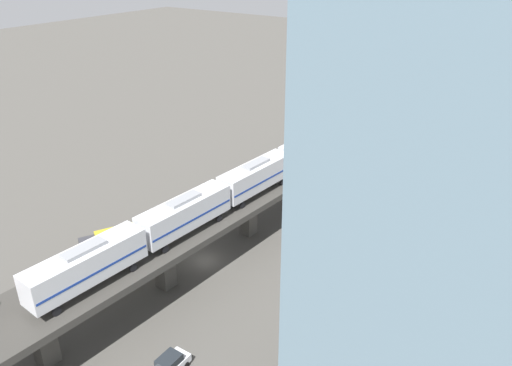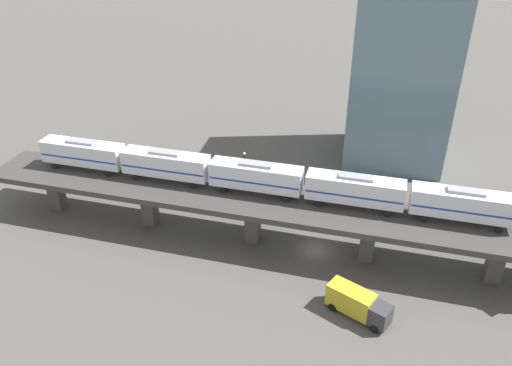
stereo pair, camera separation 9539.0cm
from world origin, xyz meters
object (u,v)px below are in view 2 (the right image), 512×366
object	(u,v)px
office_tower	(403,56)
subway_train	(256,176)
delivery_truck	(358,303)
street_lamp	(244,169)
street_car_white	(436,220)
street_car_black	(156,190)

from	to	relation	value
office_tower	subway_train	bearing A→B (deg)	-33.20
delivery_truck	street_lamp	xyz separation A→B (m)	(-23.53, -18.00, 2.35)
street_lamp	office_tower	size ratio (longest dim) A/B	0.19
subway_train	street_lamp	world-z (taller)	subway_train
street_car_white	street_lamp	xyz separation A→B (m)	(-3.60, -28.33, 3.17)
street_car_white	delivery_truck	distance (m)	22.47
subway_train	street_car_black	world-z (taller)	subway_train
delivery_truck	subway_train	bearing A→B (deg)	-132.52
subway_train	delivery_truck	distance (m)	20.36
subway_train	street_car_black	xyz separation A→B (m)	(-7.12, -17.27, -8.20)
subway_train	street_lamp	size ratio (longest dim) A/B	9.00
subway_train	street_car_black	bearing A→B (deg)	-112.40
subway_train	street_lamp	distance (m)	12.50
subway_train	delivery_truck	world-z (taller)	subway_train
subway_train	street_car_white	bearing A→B (deg)	106.31
street_car_white	street_car_black	world-z (taller)	same
delivery_truck	office_tower	size ratio (longest dim) A/B	0.21
street_car_black	office_tower	xyz separation A→B (m)	(-21.15, 35.76, 17.06)
subway_train	office_tower	xyz separation A→B (m)	(-28.27, 18.50, 8.86)
delivery_truck	street_lamp	bearing A→B (deg)	-142.59
office_tower	delivery_truck	bearing A→B (deg)	-6.27
street_car_white	street_lamp	bearing A→B (deg)	-97.24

